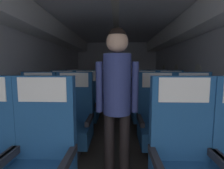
{
  "coord_description": "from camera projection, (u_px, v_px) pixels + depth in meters",
  "views": [
    {
      "loc": [
        0.04,
        0.31,
        1.24
      ],
      "look_at": [
        -0.07,
        3.42,
        0.9
      ],
      "focal_mm": 26.06,
      "sensor_mm": 36.0,
      "label": 1
    }
  ],
  "objects": [
    {
      "name": "seat_b_left_window",
      "position": [
        37.0,
        121.0,
        2.26
      ],
      "size": [
        0.53,
        0.51,
        1.16
      ],
      "color": "#38383D",
      "rests_on": "ground"
    },
    {
      "name": "seat_c_left_window",
      "position": [
        62.0,
        105.0,
        3.23
      ],
      "size": [
        0.53,
        0.51,
        1.16
      ],
      "color": "#38383D",
      "rests_on": "ground"
    },
    {
      "name": "seat_d_right_aisle",
      "position": [
        159.0,
        97.0,
        4.09
      ],
      "size": [
        0.53,
        0.51,
        1.16
      ],
      "color": "#38383D",
      "rests_on": "ground"
    },
    {
      "name": "seat_d_left_window",
      "position": [
        74.0,
        96.0,
        4.19
      ],
      "size": [
        0.53,
        0.51,
        1.16
      ],
      "color": "#38383D",
      "rests_on": "ground"
    },
    {
      "name": "seat_a_right_window",
      "position": [
        185.0,
        164.0,
        1.26
      ],
      "size": [
        0.53,
        0.51,
        1.16
      ],
      "color": "#38383D",
      "rests_on": "ground"
    },
    {
      "name": "ground",
      "position": [
        115.0,
        129.0,
        3.29
      ],
      "size": [
        3.44,
        7.37,
        0.02
      ],
      "primitive_type": "cube",
      "color": "#3D3833"
    },
    {
      "name": "seat_b_right_aisle",
      "position": [
        194.0,
        123.0,
        2.2
      ],
      "size": [
        0.53,
        0.51,
        1.16
      ],
      "color": "#38383D",
      "rests_on": "ground"
    },
    {
      "name": "seat_d_left_aisle",
      "position": [
        94.0,
        96.0,
        4.15
      ],
      "size": [
        0.53,
        0.51,
        1.16
      ],
      "color": "#38383D",
      "rests_on": "ground"
    },
    {
      "name": "seat_c_right_window",
      "position": [
        145.0,
        106.0,
        3.15
      ],
      "size": [
        0.53,
        0.51,
        1.16
      ],
      "color": "#38383D",
      "rests_on": "ground"
    },
    {
      "name": "seat_c_right_aisle",
      "position": [
        171.0,
        106.0,
        3.14
      ],
      "size": [
        0.53,
        0.51,
        1.16
      ],
      "color": "#38383D",
      "rests_on": "ground"
    },
    {
      "name": "seat_b_right_window",
      "position": [
        157.0,
        123.0,
        2.2
      ],
      "size": [
        0.53,
        0.51,
        1.16
      ],
      "color": "#38383D",
      "rests_on": "ground"
    },
    {
      "name": "seat_b_left_aisle",
      "position": [
        73.0,
        122.0,
        2.24
      ],
      "size": [
        0.53,
        0.51,
        1.16
      ],
      "color": "#38383D",
      "rests_on": "ground"
    },
    {
      "name": "flight_attendant",
      "position": [
        117.0,
        91.0,
        1.64
      ],
      "size": [
        0.43,
        0.28,
        1.62
      ],
      "rotation": [
        0.0,
        0.0,
        2.91
      ],
      "color": "black",
      "rests_on": "ground"
    },
    {
      "name": "seat_c_left_aisle",
      "position": [
        86.0,
        105.0,
        3.2
      ],
      "size": [
        0.53,
        0.51,
        1.16
      ],
      "color": "#38383D",
      "rests_on": "ground"
    },
    {
      "name": "seat_d_right_window",
      "position": [
        139.0,
        96.0,
        4.12
      ],
      "size": [
        0.53,
        0.51,
        1.16
      ],
      "color": "#38383D",
      "rests_on": "ground"
    },
    {
      "name": "fuselage_shell",
      "position": [
        116.0,
        47.0,
        3.35
      ],
      "size": [
        3.32,
        7.02,
        2.26
      ],
      "color": "silver",
      "rests_on": "ground"
    },
    {
      "name": "seat_a_left_aisle",
      "position": [
        40.0,
        163.0,
        1.29
      ],
      "size": [
        0.53,
        0.51,
        1.16
      ],
      "color": "#38383D",
      "rests_on": "ground"
    }
  ]
}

